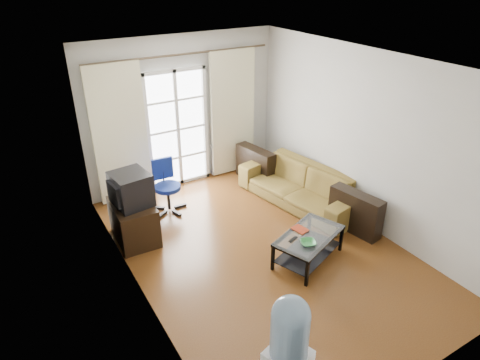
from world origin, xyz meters
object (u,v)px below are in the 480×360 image
at_px(coffee_table, 309,244).
at_px(task_chair, 168,196).
at_px(crt_tv, 130,189).
at_px(tv_stand, 134,222).
at_px(sofa, 300,186).

xyz_separation_m(coffee_table, task_chair, (-1.15, 2.28, -0.01)).
xyz_separation_m(crt_tv, task_chair, (0.76, 0.55, -0.59)).
relative_size(coffee_table, tv_stand, 1.41).
distance_m(coffee_table, tv_stand, 2.58).
relative_size(crt_tv, task_chair, 0.66).
distance_m(sofa, tv_stand, 2.83).
distance_m(coffee_table, task_chair, 2.55).
xyz_separation_m(sofa, coffee_table, (-0.89, -1.33, -0.06)).
bearing_deg(coffee_table, crt_tv, 137.87).
distance_m(crt_tv, task_chair, 1.11).
relative_size(tv_stand, task_chair, 0.94).
xyz_separation_m(sofa, crt_tv, (-2.80, 0.39, 0.53)).
bearing_deg(task_chair, coffee_table, -59.61).
height_order(coffee_table, crt_tv, crt_tv).
bearing_deg(task_chair, crt_tv, -140.45).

